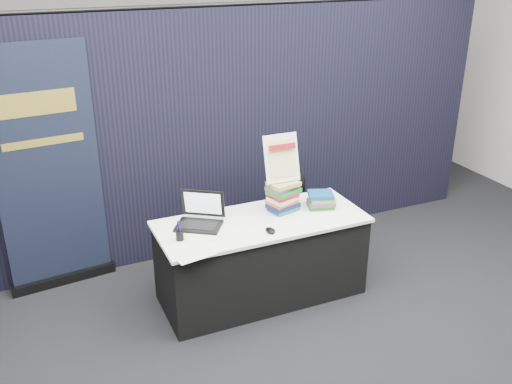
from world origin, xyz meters
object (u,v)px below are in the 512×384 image
object	(u,v)px
laptop	(197,218)
pullup_banner	(50,185)
display_table	(261,258)
info_sign	(282,159)
book_stack_tall	(282,196)
stacking_chair	(294,218)
book_stack_short	(322,200)

from	to	relation	value
laptop	pullup_banner	size ratio (longest dim) A/B	0.21
display_table	info_sign	bearing A→B (deg)	28.42
book_stack_tall	info_sign	world-z (taller)	info_sign
laptop	stacking_chair	xyz separation A→B (m)	(1.06, 0.27, -0.33)
info_sign	stacking_chair	xyz separation A→B (m)	(0.28, 0.28, -0.74)
display_table	info_sign	distance (m)	0.90
display_table	book_stack_short	distance (m)	0.75
display_table	pullup_banner	bearing A→B (deg)	149.37
book_stack_short	pullup_banner	xyz separation A→B (m)	(-2.20, 0.92, 0.16)
display_table	pullup_banner	size ratio (longest dim) A/B	0.81
laptop	book_stack_short	xyz separation A→B (m)	(1.13, -0.12, 0.00)
info_sign	pullup_banner	world-z (taller)	pullup_banner
display_table	book_stack_tall	distance (m)	0.58
book_stack_short	stacking_chair	distance (m)	0.52
laptop	display_table	bearing A→B (deg)	18.77
display_table	book_stack_tall	size ratio (longest dim) A/B	6.08
pullup_banner	stacking_chair	distance (m)	2.25
laptop	book_stack_tall	size ratio (longest dim) A/B	1.59
display_table	pullup_banner	world-z (taller)	pullup_banner
book_stack_tall	book_stack_short	bearing A→B (deg)	-12.76
display_table	book_stack_short	xyz separation A→B (m)	(0.60, 0.02, 0.44)
display_table	info_sign	world-z (taller)	info_sign
laptop	stacking_chair	world-z (taller)	laptop
laptop	info_sign	size ratio (longest dim) A/B	1.10
laptop	info_sign	bearing A→B (deg)	33.10
pullup_banner	stacking_chair	bearing A→B (deg)	-20.42
display_table	book_stack_tall	xyz separation A→B (m)	(0.25, 0.10, 0.51)
book_stack_tall	info_sign	bearing A→B (deg)	90.00
book_stack_tall	display_table	bearing A→B (deg)	-157.32
book_stack_short	stacking_chair	world-z (taller)	book_stack_short
laptop	stacking_chair	distance (m)	1.14
display_table	stacking_chair	xyz separation A→B (m)	(0.53, 0.41, 0.11)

